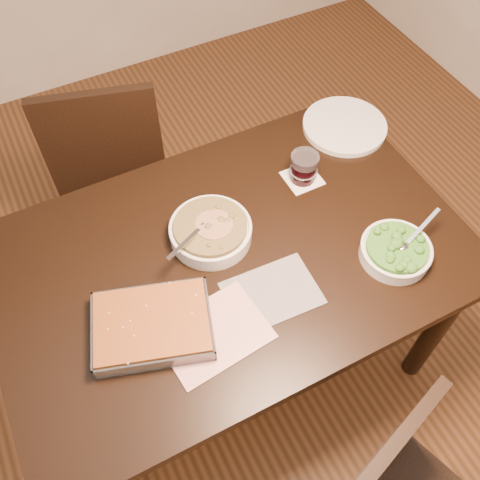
# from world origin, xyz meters

# --- Properties ---
(ground) EXTENTS (4.00, 4.00, 0.00)m
(ground) POSITION_xyz_m (0.00, 0.00, 0.00)
(ground) COLOR #402712
(ground) RESTS_ON ground
(table) EXTENTS (1.40, 0.90, 0.75)m
(table) POSITION_xyz_m (0.00, 0.00, 0.65)
(table) COLOR black
(table) RESTS_ON ground
(magazine_a) EXTENTS (0.30, 0.23, 0.01)m
(magazine_a) POSITION_xyz_m (-0.16, -0.21, 0.75)
(magazine_a) COLOR #B9353D
(magazine_a) RESTS_ON table
(magazine_b) EXTENTS (0.27, 0.20, 0.00)m
(magazine_b) POSITION_xyz_m (0.04, -0.17, 0.75)
(magazine_b) COLOR #2A2B33
(magazine_b) RESTS_ON table
(coaster) EXTENTS (0.11, 0.11, 0.00)m
(coaster) POSITION_xyz_m (0.34, 0.16, 0.75)
(coaster) COLOR white
(coaster) RESTS_ON table
(stew_bowl) EXTENTS (0.25, 0.25, 0.09)m
(stew_bowl) POSITION_xyz_m (-0.03, 0.08, 0.78)
(stew_bowl) COLOR white
(stew_bowl) RESTS_ON table
(broccoli_bowl) EXTENTS (0.24, 0.21, 0.08)m
(broccoli_bowl) POSITION_xyz_m (0.43, -0.23, 0.78)
(broccoli_bowl) COLOR white
(broccoli_bowl) RESTS_ON table
(baking_dish) EXTENTS (0.37, 0.32, 0.06)m
(baking_dish) POSITION_xyz_m (-0.30, -0.13, 0.78)
(baking_dish) COLOR silver
(baking_dish) RESTS_ON table
(wine_tumbler) EXTENTS (0.09, 0.09, 0.10)m
(wine_tumbler) POSITION_xyz_m (0.34, 0.16, 0.81)
(wine_tumbler) COLOR black
(wine_tumbler) RESTS_ON coaster
(dinner_plate) EXTENTS (0.30, 0.30, 0.02)m
(dinner_plate) POSITION_xyz_m (0.60, 0.30, 0.76)
(dinner_plate) COLOR silver
(dinner_plate) RESTS_ON table
(chair_far) EXTENTS (0.53, 0.53, 0.91)m
(chair_far) POSITION_xyz_m (-0.15, 0.79, 0.51)
(chair_far) COLOR black
(chair_far) RESTS_ON ground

